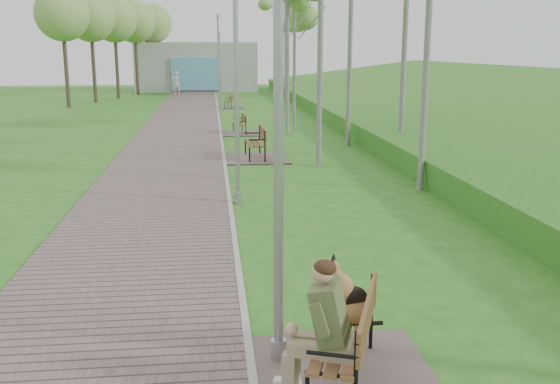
% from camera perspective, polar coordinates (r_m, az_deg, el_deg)
% --- Properties ---
extents(walkway, '(3.50, 67.00, 0.04)m').
position_cam_1_polar(walkway, '(25.18, -9.39, 4.85)').
color(walkway, '#61534E').
rests_on(walkway, ground).
extents(kerb, '(0.10, 67.00, 0.05)m').
position_cam_1_polar(kerb, '(25.14, -5.39, 4.97)').
color(kerb, '#999993').
rests_on(kerb, ground).
extents(embankment, '(14.00, 70.00, 1.60)m').
position_cam_1_polar(embankment, '(26.70, 21.47, 4.54)').
color(embankment, '#488D2F').
rests_on(embankment, ground).
extents(building_north, '(10.00, 5.20, 4.00)m').
position_cam_1_polar(building_north, '(54.40, -7.62, 11.28)').
color(building_north, '#9E9E99').
rests_on(building_north, ground).
extents(bench_main, '(1.98, 2.20, 1.72)m').
position_cam_1_polar(bench_main, '(6.77, 5.35, -13.51)').
color(bench_main, '#61534E').
rests_on(bench_main, ground).
extents(bench_second, '(2.07, 2.30, 1.27)m').
position_cam_1_polar(bench_second, '(20.30, -2.30, 3.72)').
color(bench_second, '#61534E').
rests_on(bench_second, ground).
extents(bench_third, '(1.64, 1.82, 1.01)m').
position_cam_1_polar(bench_third, '(26.39, -3.71, 5.73)').
color(bench_third, '#61534E').
rests_on(bench_third, ground).
extents(bench_far, '(1.65, 1.84, 1.02)m').
position_cam_1_polar(bench_far, '(38.25, -4.62, 7.96)').
color(bench_far, '#61534E').
rests_on(bench_far, ground).
extents(lamp_post_near, '(0.18, 0.18, 4.68)m').
position_cam_1_polar(lamp_post_near, '(6.66, -0.15, 1.57)').
color(lamp_post_near, '#95979C').
rests_on(lamp_post_near, ground).
extents(lamp_post_second, '(0.19, 0.19, 4.85)m').
position_cam_1_polar(lamp_post_second, '(14.09, -3.97, 7.91)').
color(lamp_post_second, '#95979C').
rests_on(lamp_post_second, ground).
extents(lamp_post_third, '(0.17, 0.17, 4.40)m').
position_cam_1_polar(lamp_post_third, '(36.22, -5.51, 10.63)').
color(lamp_post_third, '#95979C').
rests_on(lamp_post_third, ground).
extents(lamp_post_far, '(0.23, 0.23, 5.88)m').
position_cam_1_polar(lamp_post_far, '(46.24, -5.63, 11.98)').
color(lamp_post_far, '#95979C').
rests_on(lamp_post_far, ground).
extents(pedestrian_near, '(0.76, 0.59, 1.84)m').
position_cam_1_polar(pedestrian_near, '(48.89, -9.45, 9.78)').
color(pedestrian_near, silver).
rests_on(pedestrian_near, ground).
extents(birch_distant_b, '(2.57, 2.57, 7.96)m').
position_cam_1_polar(birch_distant_b, '(46.82, 0.25, 16.34)').
color(birch_distant_b, silver).
rests_on(birch_distant_b, ground).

